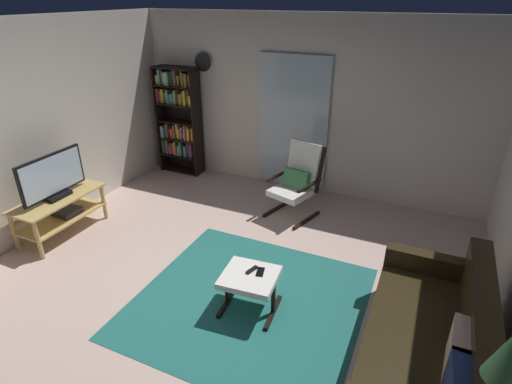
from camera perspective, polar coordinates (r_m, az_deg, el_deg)
The scene contains 15 objects.
ground_plane at distance 4.38m, azimuth -6.08°, elevation -14.10°, with size 7.02×7.02×0.00m, color beige.
wall_back at distance 6.20m, azimuth 7.07°, elevation 11.75°, with size 5.60×0.06×2.60m, color beige.
wall_left at distance 5.52m, azimuth -32.00°, elevation 6.14°, with size 0.06×6.00×2.60m, color beige.
glass_door_panel at distance 6.26m, azimuth 5.11°, elevation 9.61°, with size 1.10×0.01×2.00m, color silver.
area_rug at distance 4.28m, azimuth -0.97°, elevation -15.06°, with size 2.21×2.13×0.01m, color #236A63.
tv_stand at distance 5.73m, azimuth -25.63°, elevation -2.21°, with size 0.50×1.15×0.53m.
television at distance 5.55m, azimuth -26.59°, elevation 1.80°, with size 0.20×0.91×0.56m.
bookshelf_near_tv at distance 7.02m, azimuth -10.70°, elevation 10.20°, with size 0.73×0.30×1.77m.
leather_sofa at distance 3.69m, azimuth 23.28°, elevation -19.59°, with size 0.87×1.90×0.84m.
lounge_armchair at distance 5.60m, azimuth 5.84°, elevation 1.90°, with size 0.72×0.78×1.02m.
ottoman at distance 3.98m, azimuth -0.88°, elevation -12.34°, with size 0.56×0.52×0.42m.
tv_remote at distance 3.98m, azimuth -0.57°, elevation -10.86°, with size 0.04×0.14×0.02m, color black.
cell_phone at distance 3.96m, azimuth 0.62°, elevation -11.13°, with size 0.07×0.14×0.01m, color black.
floor_lamp_by_sofa at distance 2.28m, azimuth 30.96°, elevation -21.98°, with size 0.22×0.22×1.58m.
wall_clock at distance 6.72m, azimuth -7.43°, elevation 17.62°, with size 0.29×0.03×0.29m.
Camera 1 is at (1.78, -2.84, 2.82)m, focal length 28.54 mm.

